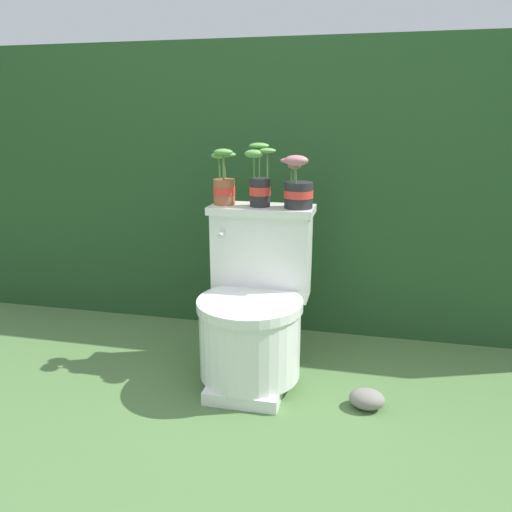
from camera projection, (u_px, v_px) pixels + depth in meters
ground_plane at (260, 385)px, 1.97m from camera, size 12.00×12.00×0.00m
hedge_backdrop at (298, 183)px, 2.70m from camera, size 3.32×0.79×1.36m
toilet at (254, 311)px, 1.97m from camera, size 0.42×0.52×0.68m
potted_plant_left at (224, 182)px, 2.01m from camera, size 0.10×0.12×0.23m
potted_plant_midleft at (260, 182)px, 1.97m from camera, size 0.12×0.10×0.25m
potted_plant_middle at (298, 188)px, 1.93m from camera, size 0.13×0.13×0.21m
garden_stone at (367, 399)px, 1.81m from camera, size 0.13×0.10×0.07m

